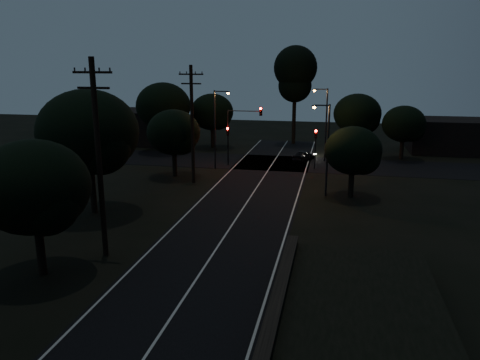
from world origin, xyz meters
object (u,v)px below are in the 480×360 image
at_px(streetlight_a, 217,124).
at_px(streetlight_b, 325,120).
at_px(signal_right, 316,142).
at_px(streetlight_c, 326,144).
at_px(utility_pole_far, 192,123).
at_px(car, 304,156).
at_px(signal_mast, 244,125).
at_px(tall_pine, 295,74).
at_px(utility_pole_mid, 99,156).
at_px(signal_left, 228,139).

bearing_deg(streetlight_a, streetlight_b, 29.48).
height_order(signal_right, streetlight_a, streetlight_a).
height_order(streetlight_b, streetlight_c, streetlight_b).
relative_size(utility_pole_far, streetlight_a, 1.31).
xyz_separation_m(utility_pole_far, streetlight_b, (11.31, 12.00, -0.85)).
distance_m(streetlight_b, car, 4.58).
bearing_deg(signal_mast, tall_pine, 75.38).
xyz_separation_m(utility_pole_mid, streetlight_a, (0.69, 23.00, -1.10)).
bearing_deg(streetlight_c, utility_pole_far, 170.40).
xyz_separation_m(utility_pole_mid, signal_mast, (3.09, 24.99, -1.40)).
xyz_separation_m(signal_mast, streetlight_b, (8.22, 4.01, 0.30)).
distance_m(utility_pole_far, streetlight_a, 6.10).
bearing_deg(streetlight_a, utility_pole_mid, -91.73).
relative_size(tall_pine, streetlight_b, 1.61).
xyz_separation_m(signal_left, streetlight_c, (10.43, -9.99, 1.51)).
relative_size(utility_pole_far, car, 3.10).
bearing_deg(signal_left, utility_pole_mid, -93.21).
xyz_separation_m(tall_pine, streetlight_b, (4.31, -11.00, -4.65)).
bearing_deg(signal_mast, signal_right, -0.03).
height_order(tall_pine, streetlight_b, tall_pine).
bearing_deg(tall_pine, signal_mast, -104.62).
relative_size(utility_pole_mid, streetlight_a, 1.38).
relative_size(signal_left, signal_mast, 0.66).
bearing_deg(utility_pole_far, streetlight_c, -9.60).
bearing_deg(signal_right, tall_pine, 103.49).
relative_size(signal_right, streetlight_c, 0.55).
relative_size(utility_pole_far, streetlight_b, 1.31).
bearing_deg(utility_pole_far, utility_pole_mid, -90.00).
xyz_separation_m(utility_pole_mid, tall_pine, (7.00, 40.00, 3.55)).
bearing_deg(signal_right, car, 109.92).
height_order(utility_pole_far, streetlight_b, utility_pole_far).
xyz_separation_m(signal_right, car, (-1.40, 3.86, -2.26)).
xyz_separation_m(utility_pole_far, streetlight_a, (0.69, 6.00, -0.85)).
relative_size(utility_pole_mid, signal_right, 2.68).
height_order(signal_right, car, signal_right).
bearing_deg(signal_mast, streetlight_a, -140.23).
relative_size(streetlight_b, car, 2.36).
xyz_separation_m(streetlight_b, streetlight_c, (0.52, -14.00, -0.29)).
bearing_deg(streetlight_b, tall_pine, 111.38).
xyz_separation_m(signal_right, streetlight_b, (0.71, 4.01, 1.80)).
height_order(signal_right, signal_mast, signal_mast).
distance_m(signal_right, streetlight_a, 10.26).
relative_size(signal_right, streetlight_a, 0.51).
bearing_deg(streetlight_b, signal_mast, -154.01).
height_order(utility_pole_mid, tall_pine, tall_pine).
bearing_deg(streetlight_b, utility_pole_far, -133.30).
bearing_deg(streetlight_b, signal_left, -157.95).
distance_m(signal_mast, streetlight_c, 13.28).
xyz_separation_m(utility_pole_far, streetlight_c, (11.83, -2.00, -1.13)).
bearing_deg(tall_pine, utility_pole_mid, -99.93).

